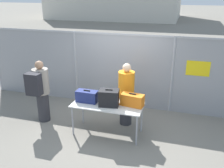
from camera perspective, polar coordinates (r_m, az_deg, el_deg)
ground_plane at (r=6.32m, az=-1.50°, el=-10.39°), size 120.00×120.00×0.00m
fence_section at (r=7.19m, az=2.26°, el=3.39°), size 8.66×0.07×2.15m
inspection_table at (r=5.85m, az=-1.05°, el=-5.26°), size 1.65×0.73×0.76m
suitcase_navy at (r=5.94m, az=-5.72°, el=-2.81°), size 0.52×0.25×0.30m
suitcase_black at (r=5.70m, az=-0.70°, el=-3.17°), size 0.49×0.37×0.40m
suitcase_orange at (r=5.73m, az=4.66°, el=-3.67°), size 0.55×0.32×0.30m
traveler_hooded at (r=6.58m, az=-16.07°, el=-1.21°), size 0.40×0.63×1.63m
security_worker_near at (r=6.24m, az=3.25°, el=-2.23°), size 0.40×0.40×1.62m
utility_trailer at (r=9.53m, az=19.21°, el=2.20°), size 3.71×2.15×0.74m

